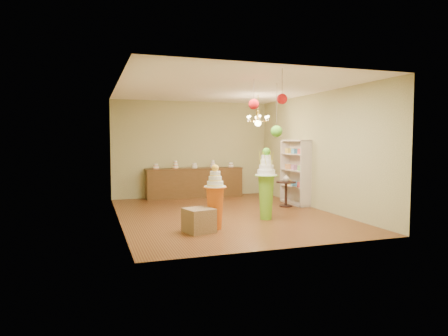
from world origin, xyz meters
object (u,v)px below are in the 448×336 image
object	(u,v)px
pedestal_green	(266,188)
sideboard	(195,182)
round_table	(286,190)
pedestal_orange	(215,202)

from	to	relation	value
pedestal_green	sideboard	distance (m)	3.94
round_table	pedestal_orange	bearing A→B (deg)	-143.01
pedestal_green	pedestal_orange	distance (m)	1.50
sideboard	round_table	world-z (taller)	sideboard
pedestal_green	sideboard	bearing A→B (deg)	99.70
pedestal_orange	round_table	xyz separation A→B (m)	(2.61, 1.97, -0.10)
sideboard	round_table	bearing A→B (deg)	-52.56
pedestal_green	pedestal_orange	size ratio (longest dim) A/B	1.24
pedestal_orange	round_table	world-z (taller)	pedestal_orange
pedestal_orange	sideboard	size ratio (longest dim) A/B	0.43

